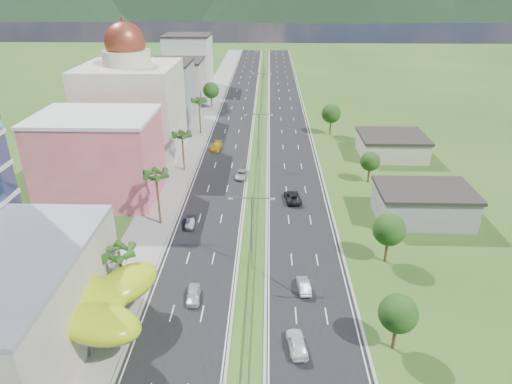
{
  "coord_description": "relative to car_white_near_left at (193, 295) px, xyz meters",
  "views": [
    {
      "loc": [
        2.06,
        -43.32,
        36.88
      ],
      "look_at": [
        0.31,
        19.89,
        7.0
      ],
      "focal_mm": 32.0,
      "sensor_mm": 36.0,
      "label": 1
    }
  ],
  "objects": [
    {
      "name": "car_dark_far_right",
      "position": [
        13.72,
        28.38,
        0.09
      ],
      "size": [
        3.27,
        5.92,
        1.57
      ],
      "primitive_type": "imported",
      "rotation": [
        0.0,
        0.0,
        3.26
      ],
      "color": "black",
      "rests_on": "road_right"
    },
    {
      "name": "streetlight_median_d",
      "position": [
        7.1,
        92.3,
        6.01
      ],
      "size": [
        6.04,
        0.25,
        11.0
      ],
      "color": "gray",
      "rests_on": "ground"
    },
    {
      "name": "palm_tree_b",
      "position": [
        -8.4,
        -0.7,
        6.32
      ],
      "size": [
        3.6,
        3.6,
        8.1
      ],
      "color": "#47301C",
      "rests_on": "ground"
    },
    {
      "name": "palm_tree_d",
      "position": [
        -8.4,
        42.3,
        6.8
      ],
      "size": [
        3.6,
        3.6,
        8.6
      ],
      "color": "#47301C",
      "rests_on": "ground"
    },
    {
      "name": "midrise_beige",
      "position": [
        -19.9,
        99.3,
        5.76
      ],
      "size": [
        16.0,
        15.0,
        13.0
      ],
      "primitive_type": "cube",
      "color": "#AEA18F",
      "rests_on": "ground"
    },
    {
      "name": "sidewalk_left",
      "position": [
        -9.9,
        87.3,
        -0.68
      ],
      "size": [
        7.0,
        260.0,
        0.12
      ],
      "primitive_type": "cube",
      "color": "gray",
      "rests_on": "ground"
    },
    {
      "name": "leafy_tree_rd",
      "position": [
        25.1,
        67.3,
        4.84
      ],
      "size": [
        4.9,
        4.9,
        8.05
      ],
      "color": "#47301C",
      "rests_on": "ground"
    },
    {
      "name": "car_yellow_far_left",
      "position": [
        -2.97,
        55.12,
        0.05
      ],
      "size": [
        2.72,
        5.38,
        1.5
      ],
      "primitive_type": "imported",
      "rotation": [
        0.0,
        0.0,
        -0.12
      ],
      "color": "gold",
      "rests_on": "road_left"
    },
    {
      "name": "car_silver_right",
      "position": [
        14.01,
        2.31,
        -0.02
      ],
      "size": [
        1.79,
        4.25,
        1.36
      ],
      "primitive_type": "imported",
      "rotation": [
        0.0,
        0.0,
        3.23
      ],
      "color": "#B5B9BE",
      "rests_on": "road_right"
    },
    {
      "name": "ground",
      "position": [
        7.1,
        -2.7,
        -0.74
      ],
      "size": [
        500.0,
        500.0,
        0.0
      ],
      "primitive_type": "plane",
      "color": "#2D5119",
      "rests_on": "ground"
    },
    {
      "name": "car_white_near_right",
      "position": [
        12.57,
        -8.14,
        0.1
      ],
      "size": [
        2.52,
        4.92,
        1.6
      ],
      "primitive_type": "imported",
      "rotation": [
        0.0,
        0.0,
        3.28
      ],
      "color": "white",
      "rests_on": "road_right"
    },
    {
      "name": "palm_tree_c",
      "position": [
        -8.4,
        19.3,
        7.76
      ],
      "size": [
        3.6,
        3.6,
        9.6
      ],
      "color": "#47301C",
      "rests_on": "ground"
    },
    {
      "name": "streetlight_median_e",
      "position": [
        7.1,
        137.3,
        6.01
      ],
      "size": [
        6.04,
        0.25,
        11.0
      ],
      "color": "gray",
      "rests_on": "ground"
    },
    {
      "name": "car_dark_left",
      "position": [
        -3.3,
        18.75,
        -0.01
      ],
      "size": [
        1.7,
        4.28,
        1.39
      ],
      "primitive_type": "imported",
      "rotation": [
        0.0,
        0.0,
        0.06
      ],
      "color": "black",
      "rests_on": "road_left"
    },
    {
      "name": "palm_tree_e",
      "position": [
        -8.4,
        67.3,
        7.57
      ],
      "size": [
        3.6,
        3.6,
        9.4
      ],
      "color": "#47301C",
      "rests_on": "ground"
    },
    {
      "name": "midrise_white",
      "position": [
        -19.9,
        122.3,
        8.26
      ],
      "size": [
        16.0,
        15.0,
        18.0
      ],
      "primitive_type": "cube",
      "color": "silver",
      "rests_on": "ground"
    },
    {
      "name": "leafy_tree_lfar",
      "position": [
        -8.4,
        92.3,
        4.84
      ],
      "size": [
        4.9,
        4.9,
        8.05
      ],
      "color": "#47301C",
      "rests_on": "ground"
    },
    {
      "name": "leafy_tree_rc",
      "position": [
        29.1,
        37.3,
        3.63
      ],
      "size": [
        3.85,
        3.85,
        6.33
      ],
      "color": "#47301C",
      "rests_on": "ground"
    },
    {
      "name": "streetlight_median_b",
      "position": [
        7.1,
        7.3,
        6.01
      ],
      "size": [
        6.04,
        0.25,
        11.0
      ],
      "color": "gray",
      "rests_on": "ground"
    },
    {
      "name": "mountain_ridge",
      "position": [
        67.1,
        447.3,
        -0.74
      ],
      "size": [
        860.0,
        140.0,
        90.0
      ],
      "primitive_type": null,
      "color": "black",
      "rests_on": "ground"
    },
    {
      "name": "car_silver_mid_left",
      "position": [
        3.9,
        38.75,
        -0.04
      ],
      "size": [
        2.81,
        5.02,
        1.32
      ],
      "primitive_type": "imported",
      "rotation": [
        0.0,
        0.0,
        -0.13
      ],
      "color": "#ADB1B5",
      "rests_on": "road_left"
    },
    {
      "name": "streetlight_median_c",
      "position": [
        7.1,
        47.3,
        6.01
      ],
      "size": [
        6.04,
        0.25,
        11.0
      ],
      "color": "gray",
      "rests_on": "ground"
    },
    {
      "name": "road_right",
      "position": [
        14.6,
        87.3,
        -0.72
      ],
      "size": [
        11.0,
        260.0,
        0.04
      ],
      "primitive_type": "cube",
      "color": "black",
      "rests_on": "ground"
    },
    {
      "name": "midrise_grey",
      "position": [
        -19.9,
        77.3,
        7.26
      ],
      "size": [
        16.0,
        15.0,
        16.0
      ],
      "primitive_type": "cube",
      "color": "gray",
      "rests_on": "ground"
    },
    {
      "name": "leafy_tree_rb",
      "position": [
        26.1,
        9.3,
        4.44
      ],
      "size": [
        4.55,
        4.55,
        7.47
      ],
      "color": "#47301C",
      "rests_on": "ground"
    },
    {
      "name": "shed_far",
      "position": [
        37.1,
        52.3,
        1.46
      ],
      "size": [
        14.0,
        12.0,
        4.4
      ],
      "primitive_type": "cube",
      "color": "#AEA18F",
      "rests_on": "ground"
    },
    {
      "name": "lime_canopy",
      "position": [
        -12.9,
        -6.7,
        4.25
      ],
      "size": [
        18.0,
        15.0,
        7.4
      ],
      "color": "#A8CB13",
      "rests_on": "ground"
    },
    {
      "name": "car_white_near_left",
      "position": [
        0.0,
        0.0,
        0.0
      ],
      "size": [
        1.96,
        4.22,
        1.4
      ],
      "primitive_type": "imported",
      "rotation": [
        0.0,
        0.0,
        0.08
      ],
      "color": "silver",
      "rests_on": "road_left"
    },
    {
      "name": "road_left",
      "position": [
        -0.4,
        87.3,
        -0.72
      ],
      "size": [
        11.0,
        260.0,
        0.04
      ],
      "primitive_type": "cube",
      "color": "black",
      "rests_on": "ground"
    },
    {
      "name": "shed_near",
      "position": [
        35.1,
        22.3,
        1.76
      ],
      "size": [
        15.0,
        10.0,
        5.0
      ],
      "primitive_type": "cube",
      "color": "gray",
      "rests_on": "ground"
    },
    {
      "name": "pink_shophouse",
      "position": [
        -20.9,
        29.3,
        6.76
      ],
      "size": [
        20.0,
        15.0,
        15.0
      ],
      "primitive_type": "cube",
      "color": "#D75863",
      "rests_on": "ground"
    },
    {
      "name": "median_guardrail",
      "position": [
        7.1,
        69.29,
        -0.12
      ],
      "size": [
        0.1,
        216.06,
        0.76
      ],
      "color": "gray",
      "rests_on": "ground"
    },
    {
      "name": "domed_building",
      "position": [
        -20.9,
        52.3,
        10.62
      ],
      "size": [
        20.0,
        20.0,
        28.7
      ],
      "color": "beige",
      "rests_on": "ground"
    },
    {
      "name": "leafy_tree_ra",
      "position": [
        23.1,
        -7.7,
        4.04
      ],
      "size": [
        4.2,
        4.2,
        6.9
      ],
      "color": "#47301C",
      "rests_on": "ground"
    }
  ]
}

